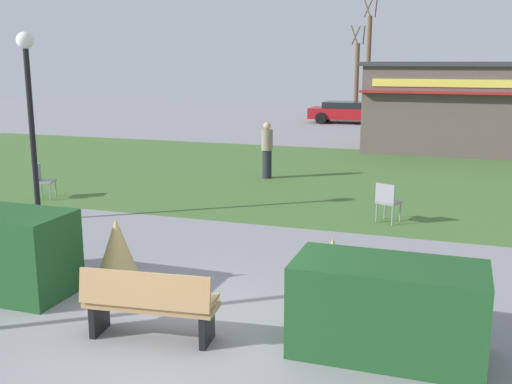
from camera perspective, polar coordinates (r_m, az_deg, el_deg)
The scene contains 15 objects.
ground_plane at distance 8.00m, azimuth -7.65°, elevation -13.55°, with size 80.00×80.00×0.00m, color gray.
lawn_patch at distance 18.59m, azimuth 8.31°, elevation 1.40°, with size 36.00×12.00×0.01m, color #446B33.
park_bench at distance 7.83m, azimuth -10.03°, elevation -10.39°, with size 1.75×0.71×0.95m.
hedge_right at distance 7.52m, azimuth 12.30°, elevation -10.73°, with size 2.26×1.10×1.14m, color #1E4C23.
ornamental_grass_behind_left at distance 9.66m, azimuth -12.94°, elevation -5.62°, with size 0.79×0.79×1.11m, color tan.
ornamental_grass_behind_right at distance 8.74m, azimuth 7.18°, elevation -7.55°, with size 0.69×0.69×1.04m, color tan.
lamppost_mid at distance 13.90m, azimuth -20.53°, elevation 7.77°, with size 0.36×0.36×4.07m.
trash_bin at distance 7.62m, azimuth 14.94°, elevation -11.56°, with size 0.52×0.52×0.89m, color #2D4233.
food_kiosk at distance 25.29m, azimuth 19.30°, elevation 7.64°, with size 7.86×5.11×3.43m.
cafe_chair_west at distance 13.41m, azimuth 12.26°, elevation -0.69°, with size 0.57×0.57×0.89m.
cafe_chair_east at distance 16.39m, azimuth -19.58°, elevation 1.22°, with size 0.54×0.54×0.89m.
person_strolling at distance 18.12m, azimuth 1.05°, elevation 4.00°, with size 0.34×0.34×1.69m.
parked_car_west_slot at distance 34.88m, azimuth 8.52°, elevation 7.50°, with size 4.24×2.13×1.20m.
tree_right_bg at distance 38.65m, azimuth 9.47°, elevation 10.56°, with size 0.91×0.96×5.57m.
tree_center_bg at distance 40.06m, azimuth 10.54°, elevation 11.80°, with size 0.91×0.96×7.29m.
Camera 1 is at (3.28, -6.42, 3.47)m, focal length 42.43 mm.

